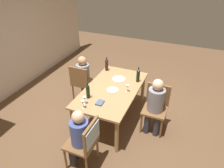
% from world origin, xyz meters
% --- Properties ---
extents(ground_plane, '(10.00, 10.00, 0.00)m').
position_xyz_m(ground_plane, '(0.00, 0.00, 0.00)').
color(ground_plane, brown).
extents(rear_room_partition, '(6.40, 0.12, 2.70)m').
position_xyz_m(rear_room_partition, '(0.00, 2.70, 1.35)').
color(rear_room_partition, beige).
rests_on(rear_room_partition, ground_plane).
extents(dining_table, '(1.77, 0.99, 0.74)m').
position_xyz_m(dining_table, '(0.00, 0.00, 0.66)').
color(dining_table, '#A87F51').
rests_on(dining_table, ground_plane).
extents(chair_near, '(0.44, 0.44, 0.92)m').
position_xyz_m(chair_near, '(0.09, -0.88, 0.53)').
color(chair_near, brown).
rests_on(chair_near, ground_plane).
extents(chair_left_end, '(0.44, 0.46, 0.92)m').
position_xyz_m(chair_left_end, '(-1.26, -0.12, 0.59)').
color(chair_left_end, brown).
rests_on(chair_left_end, ground_plane).
extents(chair_far_right, '(0.44, 0.44, 0.92)m').
position_xyz_m(chair_far_right, '(0.31, 0.88, 0.53)').
color(chair_far_right, brown).
rests_on(chair_far_right, ground_plane).
extents(person_woman_host, '(0.35, 0.30, 1.13)m').
position_xyz_m(person_woman_host, '(-0.03, -0.88, 0.65)').
color(person_woman_host, '#33333D').
rests_on(person_woman_host, ground_plane).
extents(person_man_bearded, '(0.29, 0.33, 1.09)m').
position_xyz_m(person_man_bearded, '(-1.26, 0.03, 0.64)').
color(person_man_bearded, '#33333D').
rests_on(person_man_bearded, ground_plane).
extents(person_man_guest, '(0.34, 0.29, 1.10)m').
position_xyz_m(person_man_guest, '(0.42, 0.88, 0.64)').
color(person_man_guest, '#33333D').
rests_on(person_man_guest, ground_plane).
extents(wine_bottle_tall_green, '(0.07, 0.07, 0.32)m').
position_xyz_m(wine_bottle_tall_green, '(0.66, 0.40, 0.88)').
color(wine_bottle_tall_green, black).
rests_on(wine_bottle_tall_green, dining_table).
extents(wine_bottle_dark_red, '(0.07, 0.07, 0.31)m').
position_xyz_m(wine_bottle_dark_red, '(-0.46, 0.28, 0.88)').
color(wine_bottle_dark_red, black).
rests_on(wine_bottle_dark_red, dining_table).
extents(wine_bottle_short_olive, '(0.07, 0.07, 0.32)m').
position_xyz_m(wine_bottle_short_olive, '(0.45, -0.39, 0.88)').
color(wine_bottle_short_olive, black).
rests_on(wine_bottle_short_olive, dining_table).
extents(wine_glass_near_left, '(0.07, 0.07, 0.15)m').
position_xyz_m(wine_glass_near_left, '(-0.65, 0.25, 0.84)').
color(wine_glass_near_left, silver).
rests_on(wine_glass_near_left, dining_table).
extents(wine_glass_centre, '(0.07, 0.07, 0.15)m').
position_xyz_m(wine_glass_centre, '(-0.76, 0.21, 0.84)').
color(wine_glass_centre, silver).
rests_on(wine_glass_centre, dining_table).
extents(wine_glass_near_right, '(0.07, 0.07, 0.15)m').
position_xyz_m(wine_glass_near_right, '(0.01, -0.31, 0.84)').
color(wine_glass_near_right, silver).
rests_on(wine_glass_near_right, dining_table).
extents(dinner_plate_host, '(0.23, 0.23, 0.01)m').
position_xyz_m(dinner_plate_host, '(-0.06, -0.04, 0.75)').
color(dinner_plate_host, silver).
rests_on(dinner_plate_host, dining_table).
extents(dinner_plate_guest_left, '(0.28, 0.28, 0.01)m').
position_xyz_m(dinner_plate_guest_left, '(0.39, 0.01, 0.75)').
color(dinner_plate_guest_left, white).
rests_on(dinner_plate_guest_left, dining_table).
extents(folded_napkin, '(0.16, 0.12, 0.03)m').
position_xyz_m(folded_napkin, '(-0.54, 0.01, 0.75)').
color(folded_napkin, '#4C5B75').
rests_on(folded_napkin, dining_table).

